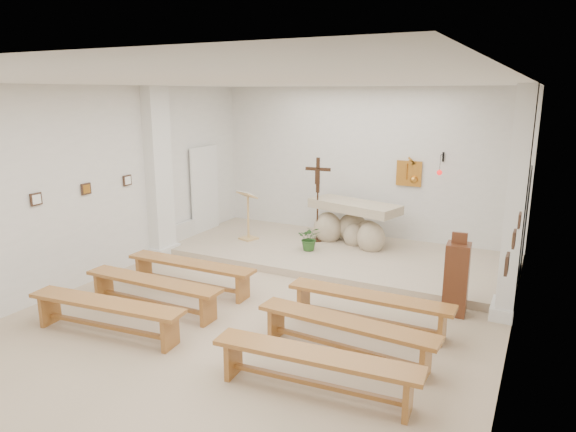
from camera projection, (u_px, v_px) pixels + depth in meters
The scene contains 29 objects.
ground at pixel (251, 323), 7.71m from camera, with size 7.00×10.00×0.00m, color #CBAF92.
wall_left at pixel (76, 189), 8.84m from camera, with size 0.02×10.00×3.50m, color white.
wall_right at pixel (515, 241), 5.76m from camera, with size 0.02×10.00×3.50m, color white.
wall_back at pixel (363, 166), 11.62m from camera, with size 7.00×0.02×3.50m, color white.
ceiling at pixel (247, 83), 6.89m from camera, with size 7.00×10.00×0.02m, color silver.
sanctuary_platform at pixel (337, 254), 10.73m from camera, with size 6.98×3.00×0.15m, color tan.
pilaster_left at pixel (159, 173), 10.52m from camera, with size 0.26×0.55×3.50m, color white.
pilaster_right at pixel (516, 206), 7.54m from camera, with size 0.26×0.55×3.50m, color white.
gold_wall_relief at pixel (409, 173), 11.15m from camera, with size 0.55×0.04×0.55m, color #C17F2D.
sanctuary_lamp at pixel (440, 170), 10.59m from camera, with size 0.11×0.36×0.44m.
station_frame_left_front at pixel (36, 199), 8.15m from camera, with size 0.03×0.20×0.20m, color #392419.
station_frame_left_mid at pixel (86, 189), 9.01m from camera, with size 0.03×0.20×0.20m, color #392419.
station_frame_left_rear at pixel (127, 180), 9.88m from camera, with size 0.03×0.20×0.20m, color #392419.
station_frame_right_front at pixel (507, 264), 5.08m from camera, with size 0.03×0.20×0.20m, color #392419.
station_frame_right_mid at pixel (514, 239), 5.95m from camera, with size 0.03×0.20×0.20m, color #392419.
station_frame_right_rear at pixel (520, 220), 6.81m from camera, with size 0.03×0.20×0.20m, color #392419.
radiator_left at pixel (182, 234), 11.50m from camera, with size 0.10×0.85×0.52m, color silver.
radiator_right at pixel (513, 285), 8.47m from camera, with size 0.10×0.85×0.52m, color silver.
altar at pixel (353, 226), 11.14m from camera, with size 2.11×1.25×1.02m.
lectern at pixel (248, 215), 11.41m from camera, with size 0.47×0.43×1.12m.
crucifix_stand at pixel (318, 193), 11.17m from camera, with size 0.56×0.24×1.86m.
potted_plant at pixel (310, 238), 10.68m from camera, with size 0.47×0.41×0.52m, color #295722.
donation_pedestal at pixel (456, 279), 7.90m from camera, with size 0.38×0.38×1.32m.
bench_left_front at pixel (190, 269), 8.90m from camera, with size 2.45×0.42×0.52m.
bench_right_front at pixel (369, 303), 7.48m from camera, with size 2.44×0.39×0.52m.
bench_left_second at pixel (153, 287), 8.07m from camera, with size 2.45×0.41×0.52m.
bench_right_second at pixel (345, 329), 6.64m from camera, with size 2.46×0.52×0.52m.
bench_left_third at pixel (106, 310), 7.23m from camera, with size 2.47×0.63×0.52m.
bench_right_third at pixel (315, 363), 5.81m from camera, with size 2.46×0.57×0.52m.
Camera 1 is at (3.73, -6.09, 3.38)m, focal length 32.00 mm.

